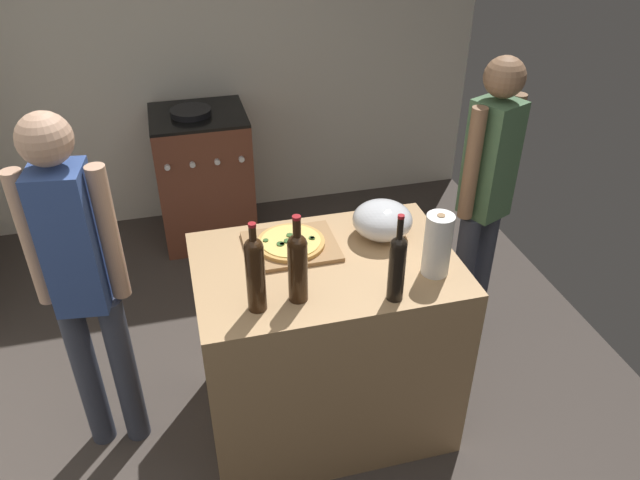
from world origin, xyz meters
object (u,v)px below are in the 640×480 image
stove (204,176)px  paper_towel_roll (438,245)px  pizza (291,242)px  person_in_stripes (81,278)px  mixing_bowl (382,220)px  person_in_red (485,192)px  wine_bottle_green (255,271)px  wine_bottle_dark (397,265)px  wine_bottle_amber (298,264)px

stove → paper_towel_roll: bearing=-68.7°
pizza → person_in_stripes: bearing=-178.9°
mixing_bowl → person_in_red: 0.72m
wine_bottle_green → stove: bearing=91.3°
pizza → person_in_red: (1.07, 0.27, -0.04)m
mixing_bowl → person_in_red: bearing=22.4°
wine_bottle_dark → person_in_red: person_in_red is taller
wine_bottle_green → stove: (-0.05, 2.08, -0.64)m
wine_bottle_amber → person_in_stripes: size_ratio=0.23×
wine_bottle_dark → stove: (-0.57, 2.16, -0.63)m
wine_bottle_green → wine_bottle_dark: (0.53, -0.07, -0.02)m
paper_towel_roll → wine_bottle_dark: size_ratio=0.73×
mixing_bowl → wine_bottle_dark: 0.46m
wine_bottle_dark → wine_bottle_amber: size_ratio=1.00×
stove → person_in_stripes: (-0.61, -1.73, 0.48)m
wine_bottle_amber → person_in_stripes: person_in_stripes is taller
paper_towel_roll → person_in_red: person_in_red is taller
paper_towel_roll → person_in_stripes: bearing=167.8°
pizza → wine_bottle_amber: (-0.05, -0.35, 0.13)m
person_in_red → mixing_bowl: bearing=-157.6°
person_in_stripes → paper_towel_roll: bearing=-12.2°
wine_bottle_amber → paper_towel_roll: bearing=2.9°
wine_bottle_dark → person_in_stripes: 1.27m
wine_bottle_dark → person_in_red: bearing=43.1°
wine_bottle_green → wine_bottle_amber: 0.16m
paper_towel_roll → wine_bottle_amber: bearing=-177.1°
stove → wine_bottle_amber: bearing=-84.2°
person_in_red → pizza: bearing=-166.1°
mixing_bowl → paper_towel_roll: size_ratio=0.97×
mixing_bowl → person_in_stripes: person_in_stripes is taller
mixing_bowl → wine_bottle_amber: bearing=-143.2°
mixing_bowl → paper_towel_roll: bearing=-69.6°
person_in_stripes → person_in_red: (1.95, 0.28, -0.02)m
person_in_stripes → wine_bottle_dark: bearing=-19.6°
person_in_stripes → stove: bearing=70.5°
wine_bottle_green → wine_bottle_amber: size_ratio=1.01×
wine_bottle_green → person_in_red: bearing=26.3°
mixing_bowl → wine_bottle_green: bearing=-149.8°
paper_towel_roll → wine_bottle_amber: (-0.58, -0.03, 0.03)m
wine_bottle_dark → wine_bottle_amber: (-0.36, 0.09, 0.01)m
mixing_bowl → wine_bottle_green: wine_bottle_green is taller
pizza → wine_bottle_amber: wine_bottle_amber is taller
pizza → wine_bottle_green: 0.45m
stove → person_in_red: person_in_red is taller
wine_bottle_dark → stove: wine_bottle_dark is taller
wine_bottle_green → stove: size_ratio=0.39×
mixing_bowl → wine_bottle_amber: wine_bottle_amber is taller
pizza → wine_bottle_dark: wine_bottle_dark is taller
pizza → wine_bottle_green: size_ratio=0.78×
pizza → stove: size_ratio=0.31×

